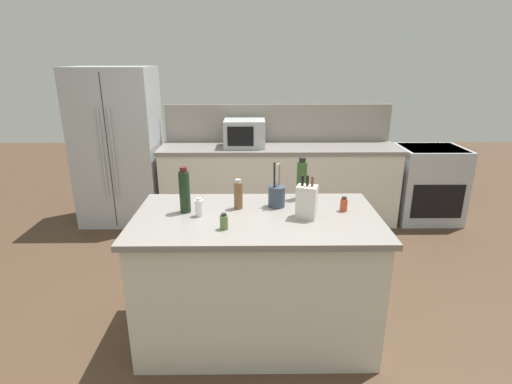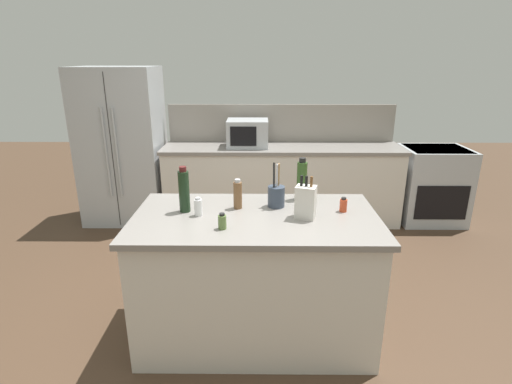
# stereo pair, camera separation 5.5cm
# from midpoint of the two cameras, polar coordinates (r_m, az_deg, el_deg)

# --- Properties ---
(ground_plane) EXTENTS (14.00, 14.00, 0.00)m
(ground_plane) POSITION_cam_midpoint_polar(r_m,az_deg,el_deg) (3.17, 0.47, -19.33)
(ground_plane) COLOR #473323
(back_counter_run) EXTENTS (2.86, 0.66, 0.94)m
(back_counter_run) POSITION_cam_midpoint_polar(r_m,az_deg,el_deg) (4.94, 4.00, 1.19)
(back_counter_run) COLOR beige
(back_counter_run) RESTS_ON ground_plane
(wall_backsplash) EXTENTS (2.82, 0.03, 0.46)m
(wall_backsplash) POSITION_cam_midpoint_polar(r_m,az_deg,el_deg) (5.08, 3.98, 9.80)
(wall_backsplash) COLOR gray
(wall_backsplash) RESTS_ON back_counter_run
(kitchen_island) EXTENTS (1.66, 0.91, 0.94)m
(kitchen_island) POSITION_cam_midpoint_polar(r_m,az_deg,el_deg) (2.91, 0.49, -11.98)
(kitchen_island) COLOR beige
(kitchen_island) RESTS_ON ground_plane
(refrigerator) EXTENTS (0.94, 0.75, 1.85)m
(refrigerator) POSITION_cam_midpoint_polar(r_m,az_deg,el_deg) (5.13, -18.23, 6.23)
(refrigerator) COLOR #ADB2B7
(refrigerator) RESTS_ON ground_plane
(range_oven) EXTENTS (0.76, 0.65, 0.92)m
(range_oven) POSITION_cam_midpoint_polar(r_m,az_deg,el_deg) (5.38, 24.10, 0.99)
(range_oven) COLOR #ADB2B7
(range_oven) RESTS_ON ground_plane
(microwave) EXTENTS (0.48, 0.39, 0.32)m
(microwave) POSITION_cam_midpoint_polar(r_m,az_deg,el_deg) (4.77, -0.88, 8.39)
(microwave) COLOR #ADB2B7
(microwave) RESTS_ON back_counter_run
(knife_block) EXTENTS (0.15, 0.14, 0.29)m
(knife_block) POSITION_cam_midpoint_polar(r_m,az_deg,el_deg) (2.64, 7.69, -1.40)
(knife_block) COLOR beige
(knife_block) RESTS_ON kitchen_island
(utensil_crock) EXTENTS (0.12, 0.12, 0.32)m
(utensil_crock) POSITION_cam_midpoint_polar(r_m,az_deg,el_deg) (2.84, 3.46, -0.52)
(utensil_crock) COLOR #333D4C
(utensil_crock) RESTS_ON kitchen_island
(spice_jar_paprika) EXTENTS (0.05, 0.05, 0.10)m
(spice_jar_paprika) POSITION_cam_midpoint_polar(r_m,az_deg,el_deg) (2.82, 12.92, -1.83)
(spice_jar_paprika) COLOR #B73D1E
(spice_jar_paprika) RESTS_ON kitchen_island
(salt_shaker) EXTENTS (0.05, 0.05, 0.13)m
(salt_shaker) POSITION_cam_midpoint_polar(r_m,az_deg,el_deg) (2.70, -7.67, -2.18)
(salt_shaker) COLOR silver
(salt_shaker) RESTS_ON kitchen_island
(wine_bottle) EXTENTS (0.07, 0.07, 0.32)m
(wine_bottle) POSITION_cam_midpoint_polar(r_m,az_deg,el_deg) (2.76, -9.68, 0.19)
(wine_bottle) COLOR black
(wine_bottle) RESTS_ON kitchen_island
(pepper_grinder) EXTENTS (0.06, 0.06, 0.21)m
(pepper_grinder) POSITION_cam_midpoint_polar(r_m,az_deg,el_deg) (2.80, -2.07, -0.38)
(pepper_grinder) COLOR brown
(pepper_grinder) RESTS_ON kitchen_island
(olive_oil_bottle) EXTENTS (0.08, 0.08, 0.32)m
(olive_oil_bottle) POSITION_cam_midpoint_polar(r_m,az_deg,el_deg) (2.99, 7.09, 1.74)
(olive_oil_bottle) COLOR #2D4C1E
(olive_oil_bottle) RESTS_ON kitchen_island
(spice_jar_oregano) EXTENTS (0.05, 0.05, 0.10)m
(spice_jar_oregano) POSITION_cam_midpoint_polar(r_m,az_deg,el_deg) (2.49, -4.21, -4.25)
(spice_jar_oregano) COLOR #567038
(spice_jar_oregano) RESTS_ON kitchen_island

